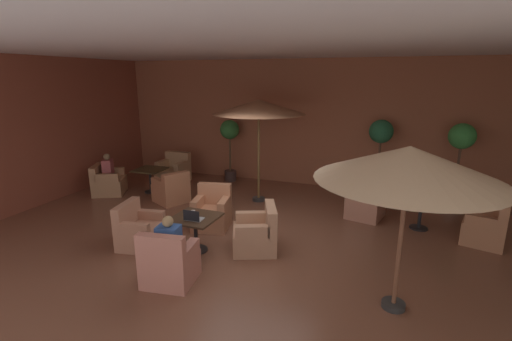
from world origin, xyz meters
The scene contains 25 objects.
ground_plane centered at (0.00, 0.00, -0.01)m, with size 11.34×8.52×0.02m, color brown.
wall_back_brick centered at (0.00, 4.22, 1.80)m, with size 11.34×0.08×3.60m, color #9B573C.
wall_left_accent centered at (-5.63, 0.00, 1.80)m, with size 0.08×8.52×3.60m, color brown.
ceiling_slab centered at (0.00, 0.00, 3.63)m, with size 11.34×8.52×0.06m, color silver.
cafe_table_front_left centered at (-0.75, -0.72, 0.52)m, with size 0.82×0.82×0.66m.
armchair_front_left_north centered at (-0.97, 0.37, 0.33)m, with size 0.85×0.87×0.88m.
armchair_front_left_east centered at (-1.85, -0.90, 0.30)m, with size 0.83×0.89×0.84m.
armchair_front_left_south centered at (-0.60, -1.82, 0.32)m, with size 0.83×0.81×0.90m.
armchair_front_left_west centered at (0.28, -0.30, 0.31)m, with size 1.02×1.04×0.85m.
cafe_table_front_right centered at (-3.65, 1.94, 0.53)m, with size 0.78×0.78×0.66m.
armchair_front_right_north centered at (-3.63, 3.08, 0.32)m, with size 0.83×0.80×0.87m.
armchair_front_right_east centered at (-4.66, 1.43, 0.30)m, with size 1.04×1.05×0.80m.
armchair_front_right_south centered at (-2.64, 1.42, 0.32)m, with size 1.00×0.98×0.82m.
cafe_table_mid_center centered at (3.17, 1.77, 0.50)m, with size 0.66×0.66×0.66m.
armchair_mid_center_north centered at (4.31, 1.45, 0.33)m, with size 0.90×0.96×0.90m.
armchair_mid_center_east centered at (2.01, 2.05, 0.33)m, with size 0.88×0.92×0.90m.
patio_umbrella_tall_red centered at (2.66, -1.30, 2.05)m, with size 2.34×2.34×2.28m.
patio_umbrella_center_beige centered at (-0.61, 2.29, 2.38)m, with size 2.28×2.28×2.57m.
potted_tree_left_corner centered at (-2.04, 3.74, 1.32)m, with size 0.57×0.57×1.86m.
potted_tree_mid_left centered at (2.23, 3.72, 1.37)m, with size 0.61×0.61×2.05m.
potted_tree_mid_right centered at (4.06, 3.65, 1.30)m, with size 0.62×0.62×2.04m.
patron_blue_shirt centered at (-0.61, -1.78, 0.71)m, with size 0.37×0.30×0.67m.
patron_by_window centered at (-4.62, 1.45, 0.73)m, with size 0.35×0.40×0.68m.
iced_drink_cup centered at (-0.80, -0.71, 0.71)m, with size 0.08×0.08×0.11m, color white.
open_laptop centered at (-0.71, -0.87, 0.71)m, with size 0.32×0.23×0.20m.
Camera 1 is at (2.37, -6.09, 3.11)m, focal length 25.47 mm.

